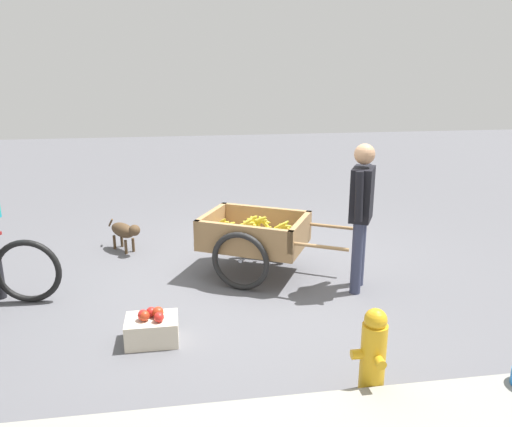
{
  "coord_description": "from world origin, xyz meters",
  "views": [
    {
      "loc": [
        0.77,
        4.98,
        2.27
      ],
      "look_at": [
        -0.0,
        -0.08,
        0.75
      ],
      "focal_mm": 34.97,
      "sensor_mm": 36.0,
      "label": 1
    }
  ],
  "objects": [
    {
      "name": "apple_crate",
      "position": [
        1.08,
        1.11,
        0.13
      ],
      "size": [
        0.44,
        0.32,
        0.32
      ],
      "color": "beige",
      "rests_on": "ground"
    },
    {
      "name": "dog",
      "position": [
        1.52,
        -1.16,
        0.27
      ],
      "size": [
        0.45,
        0.55,
        0.4
      ],
      "color": "#4C3823",
      "rests_on": "ground"
    },
    {
      "name": "ground_plane",
      "position": [
        0.0,
        0.0,
        0.0
      ],
      "size": [
        24.0,
        24.0,
        0.0
      ],
      "primitive_type": "plane",
      "color": "#56565B"
    },
    {
      "name": "fire_hydrant",
      "position": [
        -0.51,
        2.06,
        0.33
      ],
      "size": [
        0.25,
        0.25,
        0.67
      ],
      "color": "gold",
      "rests_on": "ground"
    },
    {
      "name": "vendor_person",
      "position": [
        -1.01,
        0.35,
        0.92
      ],
      "size": [
        0.34,
        0.52,
        1.54
      ],
      "color": "#333851",
      "rests_on": "ground"
    },
    {
      "name": "fruit_cart",
      "position": [
        -0.01,
        -0.18,
        0.44
      ],
      "size": [
        1.81,
        1.45,
        0.71
      ],
      "color": "#937047",
      "rests_on": "ground"
    }
  ]
}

